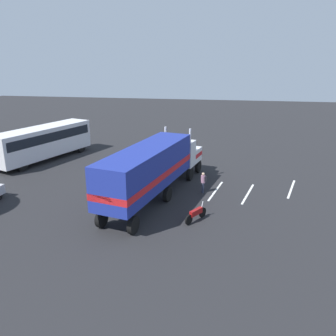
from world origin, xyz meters
name	(u,v)px	position (x,y,z in m)	size (l,w,h in m)	color
ground_plane	(179,173)	(0.00, 0.00, 0.00)	(120.00, 120.00, 0.00)	#232326
lane_stripe_near	(216,191)	(-3.81, -3.50, 0.01)	(4.40, 0.16, 0.01)	silver
lane_stripe_mid	(248,194)	(-4.01, -5.98, 0.01)	(4.40, 0.16, 0.01)	silver
lane_stripe_far	(291,189)	(-2.32, -9.45, 0.01)	(4.40, 0.16, 0.01)	silver
semi_truck	(154,166)	(-6.12, 0.94, 2.52)	(14.36, 5.59, 4.50)	silver
person_bystander	(203,182)	(-4.32, -2.53, 0.89)	(0.34, 0.46, 1.63)	#2D3347
parked_bus	(44,140)	(1.90, 14.19, 2.07)	(11.24, 5.95, 3.40)	silver
motorcycle	(196,214)	(-9.27, -2.47, 0.48)	(1.85, 1.19, 1.12)	black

